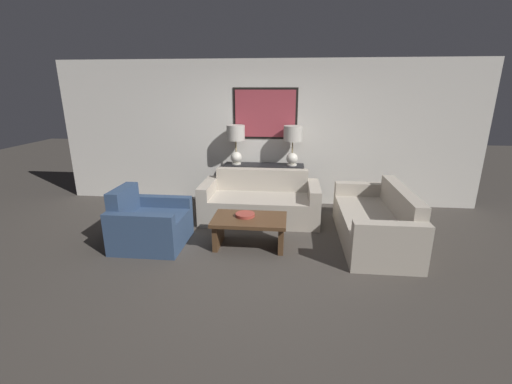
% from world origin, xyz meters
% --- Properties ---
extents(ground_plane, '(20.00, 20.00, 0.00)m').
position_xyz_m(ground_plane, '(0.00, 0.00, 0.00)').
color(ground_plane, '#3D3833').
extents(back_wall, '(7.85, 0.12, 2.65)m').
position_xyz_m(back_wall, '(0.00, 2.38, 1.33)').
color(back_wall, beige).
rests_on(back_wall, ground_plane).
extents(console_table, '(1.46, 0.40, 0.80)m').
position_xyz_m(console_table, '(0.00, 2.10, 0.40)').
color(console_table, black).
rests_on(console_table, ground_plane).
extents(table_lamp_left, '(0.33, 0.33, 0.71)m').
position_xyz_m(table_lamp_left, '(-0.51, 2.10, 1.26)').
color(table_lamp_left, silver).
rests_on(table_lamp_left, console_table).
extents(table_lamp_right, '(0.33, 0.33, 0.71)m').
position_xyz_m(table_lamp_right, '(0.51, 2.10, 1.26)').
color(table_lamp_right, silver).
rests_on(table_lamp_right, console_table).
extents(couch_by_back_wall, '(1.95, 0.90, 0.81)m').
position_xyz_m(couch_by_back_wall, '(0.00, 1.40, 0.28)').
color(couch_by_back_wall, '#ADA393').
rests_on(couch_by_back_wall, ground_plane).
extents(couch_by_side, '(0.90, 1.95, 0.81)m').
position_xyz_m(couch_by_side, '(1.74, 0.70, 0.28)').
color(couch_by_side, '#ADA393').
rests_on(couch_by_side, ground_plane).
extents(coffee_table, '(1.02, 0.63, 0.43)m').
position_xyz_m(coffee_table, '(-0.06, 0.35, 0.31)').
color(coffee_table, '#4C331E').
rests_on(coffee_table, ground_plane).
extents(decorative_bowl, '(0.27, 0.27, 0.04)m').
position_xyz_m(decorative_bowl, '(-0.12, 0.40, 0.45)').
color(decorative_bowl, '#93382D').
rests_on(decorative_bowl, coffee_table).
extents(armchair_near_back_wall, '(0.94, 0.92, 0.83)m').
position_xyz_m(armchair_near_back_wall, '(-1.48, 0.28, 0.29)').
color(armchair_near_back_wall, navy).
rests_on(armchair_near_back_wall, ground_plane).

